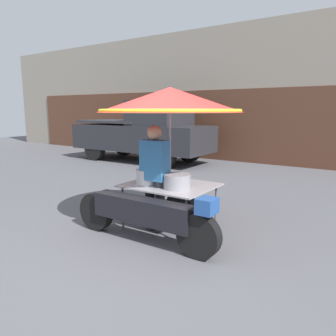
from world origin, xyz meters
The scene contains 5 objects.
ground_plane centered at (0.00, 0.00, 0.00)m, with size 36.00×36.00×0.00m, color #56565B.
shopfront_building centered at (0.00, 8.64, 2.23)m, with size 28.00×2.06×4.49m.
vendor_motorcycle_cart centered at (-0.20, 1.01, 1.61)m, with size 2.23×2.02×2.03m.
vendor_person centered at (-0.31, 0.86, 0.84)m, with size 0.38×0.22×1.51m.
pickup_truck centered at (-4.46, 5.90, 0.97)m, with size 4.86×1.77×2.03m.
Camera 1 is at (2.37, -2.78, 1.72)m, focal length 35.00 mm.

